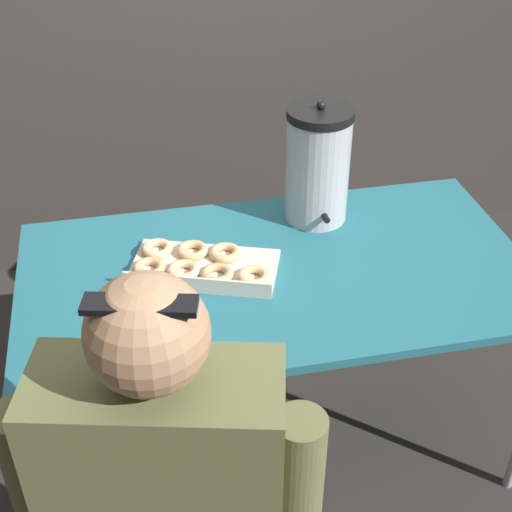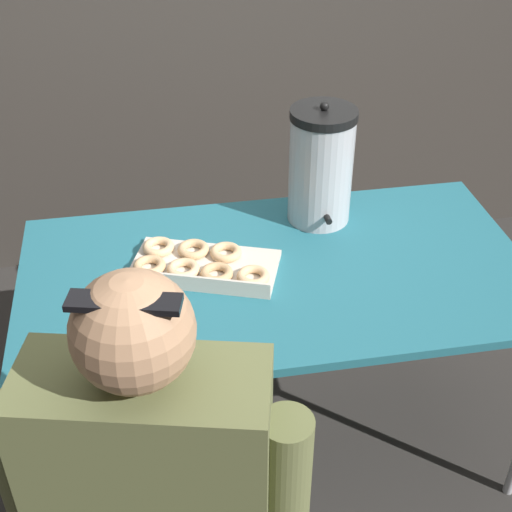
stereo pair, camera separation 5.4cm
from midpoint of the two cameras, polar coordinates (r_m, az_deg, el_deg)
name	(u,v)px [view 2 (the right image)]	position (r m, az deg, el deg)	size (l,w,h in m)	color
ground_plane	(273,435)	(2.65, 2.01, -14.11)	(12.00, 12.00, 0.00)	#2D2B28
folding_table	(277,281)	(2.17, 2.38, -2.03)	(1.54, 0.83, 0.74)	#236675
donut_box	(201,265)	(2.14, -3.74, -0.70)	(0.49, 0.36, 0.05)	beige
coffee_urn	(321,166)	(2.31, 5.89, 7.17)	(0.21, 0.24, 0.41)	#B7B7BC
cell_phone	(137,336)	(1.93, -8.73, -6.32)	(0.15, 0.17, 0.01)	#2D334C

